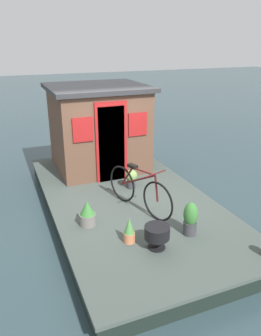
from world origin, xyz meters
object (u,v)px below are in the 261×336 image
(bicycle, at_px, (139,190))
(potted_plant_sage, at_px, (190,219))
(potted_plant_basil, at_px, (87,214))
(potted_plant_rosemary, at_px, (131,178))
(potted_plant_fern, at_px, (129,231))
(charcoal_grill, at_px, (157,233))
(houseboat_cabin, at_px, (99,127))

(bicycle, relative_size, potted_plant_sage, 2.86)
(bicycle, bearing_deg, potted_plant_basil, 99.54)
(potted_plant_rosemary, bearing_deg, potted_plant_fern, 156.77)
(potted_plant_sage, bearing_deg, charcoal_grill, 102.42)
(potted_plant_sage, xyz_separation_m, potted_plant_rosemary, (2.04, 0.21, -0.04))
(potted_plant_rosemary, bearing_deg, houseboat_cabin, 9.14)
(potted_plant_basil, bearing_deg, charcoal_grill, -142.80)
(potted_plant_sage, bearing_deg, houseboat_cabin, 7.20)
(potted_plant_sage, height_order, charcoal_grill, potted_plant_sage)
(potted_plant_rosemary, xyz_separation_m, charcoal_grill, (-2.19, 0.48, 0.02))
(bicycle, xyz_separation_m, potted_plant_fern, (-0.93, 0.57, -0.20))
(houseboat_cabin, bearing_deg, potted_plant_sage, -172.80)
(potted_plant_sage, height_order, potted_plant_basil, potted_plant_sage)
(bicycle, distance_m, potted_plant_rosemary, 1.00)
(bicycle, bearing_deg, potted_plant_fern, 148.57)
(houseboat_cabin, relative_size, bicycle, 1.38)
(houseboat_cabin, height_order, potted_plant_sage, houseboat_cabin)
(bicycle, xyz_separation_m, charcoal_grill, (-1.24, 0.23, -0.14))
(potted_plant_fern, xyz_separation_m, potted_plant_basil, (0.75, 0.47, 0.01))
(potted_plant_sage, relative_size, potted_plant_rosemary, 1.36)
(houseboat_cabin, relative_size, potted_plant_sage, 3.97)
(potted_plant_fern, height_order, potted_plant_rosemary, potted_plant_fern)
(potted_plant_sage, distance_m, charcoal_grill, 0.70)
(bicycle, distance_m, potted_plant_sage, 1.18)
(potted_plant_basil, height_order, potted_plant_rosemary, potted_plant_basil)
(houseboat_cabin, xyz_separation_m, potted_plant_sage, (-3.55, -0.45, -0.73))
(houseboat_cabin, distance_m, bicycle, 2.54)
(houseboat_cabin, xyz_separation_m, potted_plant_fern, (-3.39, 0.56, -0.81))
(potted_plant_fern, xyz_separation_m, potted_plant_rosemary, (1.88, -0.81, 0.04))
(potted_plant_fern, relative_size, charcoal_grill, 1.10)
(houseboat_cabin, xyz_separation_m, potted_plant_rosemary, (-1.51, -0.24, -0.78))
(potted_plant_basil, bearing_deg, houseboat_cabin, -21.43)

